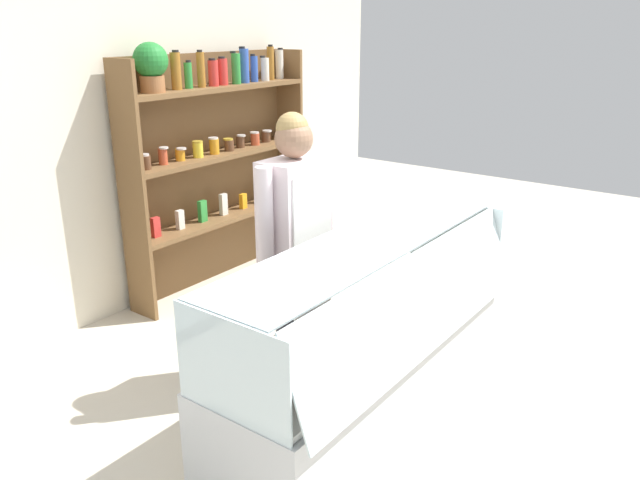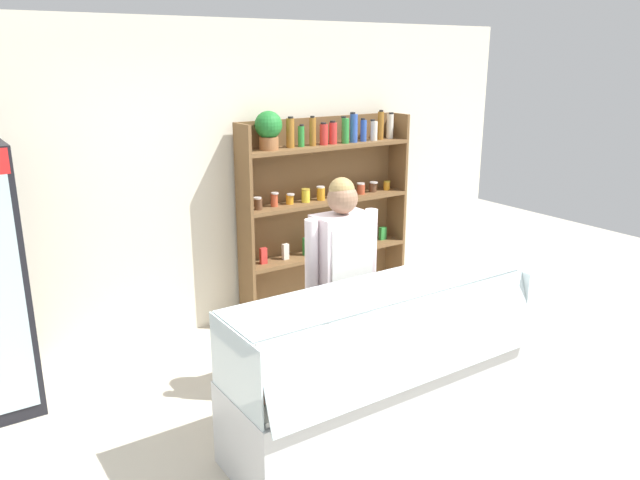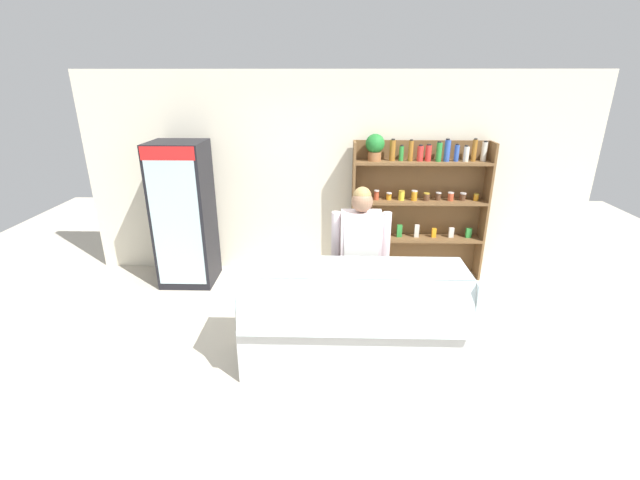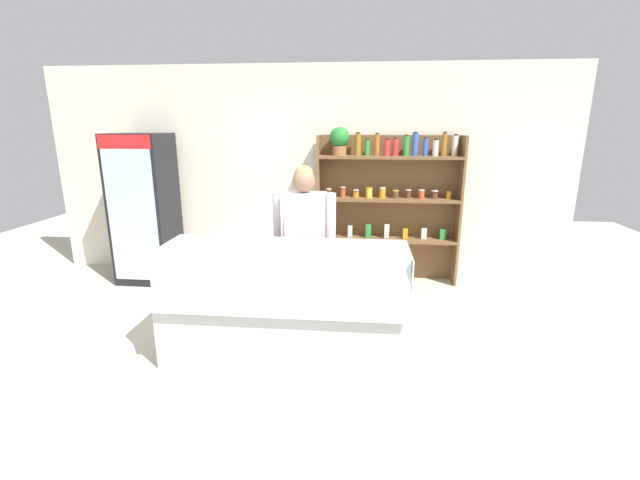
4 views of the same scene
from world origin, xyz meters
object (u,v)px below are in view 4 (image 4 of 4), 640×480
Objects in this scene: drinks_fridge at (145,209)px; shop_clerk at (304,236)px; shelving_unit at (384,196)px; deli_display_case at (285,323)px.

shop_clerk is at bearing -28.65° from drinks_fridge.
shop_clerk is at bearing -118.54° from shelving_unit.
shelving_unit is at bearing 5.45° from drinks_fridge.
drinks_fridge reaches higher than deli_display_case.
deli_display_case is 1.27× the size of shop_clerk.
shop_clerk reaches higher than deli_display_case.
shelving_unit reaches higher than deli_display_case.
shop_clerk is (2.21, -1.21, 0.02)m from drinks_fridge.
deli_display_case is (-0.91, -2.05, -0.78)m from shelving_unit.
deli_display_case is (2.11, -1.77, -0.62)m from drinks_fridge.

